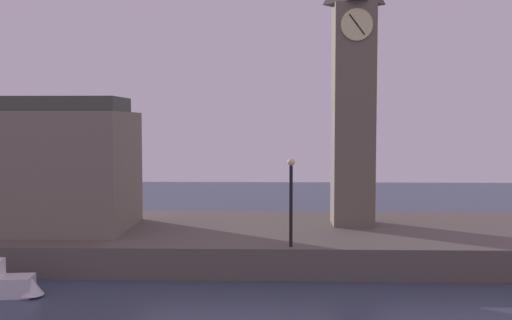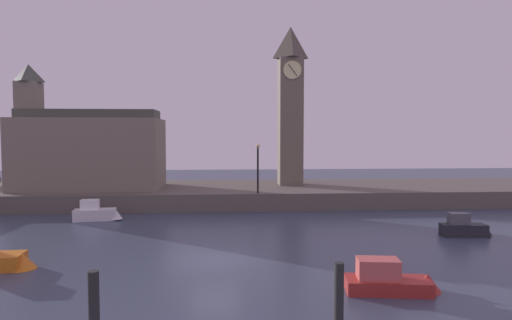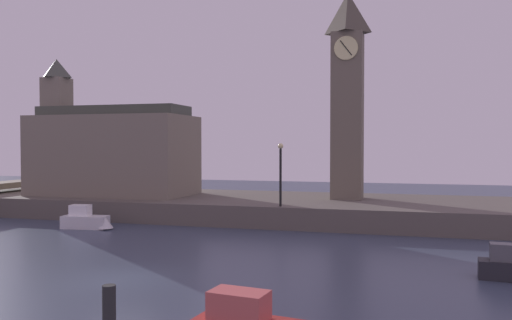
{
  "view_description": "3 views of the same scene",
  "coord_description": "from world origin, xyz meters",
  "px_view_note": "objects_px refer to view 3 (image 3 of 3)",
  "views": [
    {
      "loc": [
        2.45,
        -13.54,
        7.38
      ],
      "look_at": [
        1.66,
        14.57,
        5.6
      ],
      "focal_mm": 42.34,
      "sensor_mm": 36.0,
      "label": 1
    },
    {
      "loc": [
        0.54,
        -22.24,
        6.38
      ],
      "look_at": [
        3.33,
        17.2,
        4.17
      ],
      "focal_mm": 30.77,
      "sensor_mm": 36.0,
      "label": 2
    },
    {
      "loc": [
        11.3,
        -19.43,
        5.56
      ],
      "look_at": [
        0.92,
        17.09,
        4.49
      ],
      "focal_mm": 37.14,
      "sensor_mm": 36.0,
      "label": 3
    }
  ],
  "objects_px": {
    "streetlamp": "(281,167)",
    "boat_ferry_white": "(88,220)",
    "clock_tower": "(348,93)",
    "parliament_hall": "(110,151)"
  },
  "relations": [
    {
      "from": "clock_tower",
      "to": "parliament_hall",
      "type": "bearing_deg",
      "value": -174.62
    },
    {
      "from": "parliament_hall",
      "to": "streetlamp",
      "type": "bearing_deg",
      "value": -16.28
    },
    {
      "from": "parliament_hall",
      "to": "boat_ferry_white",
      "type": "height_order",
      "value": "parliament_hall"
    },
    {
      "from": "streetlamp",
      "to": "boat_ferry_white",
      "type": "xyz_separation_m",
      "value": [
        -12.35,
        -3.42,
        -3.52
      ]
    },
    {
      "from": "clock_tower",
      "to": "boat_ferry_white",
      "type": "distance_m",
      "value": 20.81
    },
    {
      "from": "parliament_hall",
      "to": "clock_tower",
      "type": "bearing_deg",
      "value": 5.38
    },
    {
      "from": "clock_tower",
      "to": "parliament_hall",
      "type": "relative_size",
      "value": 1.21
    },
    {
      "from": "parliament_hall",
      "to": "boat_ferry_white",
      "type": "xyz_separation_m",
      "value": [
        3.15,
        -7.95,
        -4.55
      ]
    },
    {
      "from": "clock_tower",
      "to": "boat_ferry_white",
      "type": "relative_size",
      "value": 4.24
    },
    {
      "from": "parliament_hall",
      "to": "boat_ferry_white",
      "type": "bearing_deg",
      "value": -68.39
    }
  ]
}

